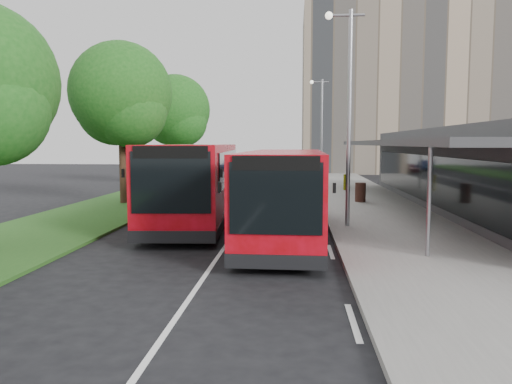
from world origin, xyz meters
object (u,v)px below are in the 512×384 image
tree_far (176,114)px  bus_second (196,183)px  litter_bin (360,192)px  car_far (271,165)px  lamp_post_near (347,104)px  bollard (345,182)px  tree_mid (121,100)px  lamp_post_far (321,125)px  bus_main (285,194)px  car_near (295,168)px

tree_far → bus_second: tree_far is taller
litter_bin → car_far: 34.86m
lamp_post_near → bollard: size_ratio=7.58×
tree_mid → bollard: 15.51m
tree_far → lamp_post_far: (11.13, 0.95, -0.79)m
tree_mid → bus_second: bearing=-47.9°
tree_mid → car_far: size_ratio=2.21×
lamp_post_far → bus_main: (-2.27, -21.83, -3.18)m
litter_bin → bollard: 6.76m
lamp_post_far → litter_bin: bearing=-82.4°
bus_main → car_near: size_ratio=3.19×
lamp_post_near → litter_bin: 9.13m
tree_far → bus_main: bearing=-67.0°
car_near → bus_main: bearing=-78.9°
bus_main → lamp_post_far: bearing=85.1°
bus_second → car_far: bus_second is taller
tree_mid → bus_second: (5.11, -5.66, -3.91)m
bollard → car_near: size_ratio=0.32×
tree_far → car_far: size_ratio=2.18×
litter_bin → bus_second: bearing=-138.9°
bus_second → tree_far: bearing=102.4°
bus_second → litter_bin: 10.14m
lamp_post_far → car_far: (-4.86, 22.27, -4.07)m
lamp_post_near → bollard: bearing=84.6°
litter_bin → car_far: size_ratio=0.26×
bus_second → lamp_post_near: bearing=-16.8°
tree_mid → bollard: (12.53, 7.73, -4.89)m
tree_mid → bus_main: tree_mid is taller
tree_far → bus_second: 18.79m
lamp_post_far → bus_main: 22.17m
lamp_post_far → bollard: (1.40, -5.22, -4.04)m
lamp_post_far → car_far: 23.16m
lamp_post_far → car_near: (-1.94, 17.28, -4.15)m
tree_mid → bollard: tree_mid is taller
lamp_post_near → lamp_post_far: same height
lamp_post_near → bus_second: 6.89m
lamp_post_near → litter_bin: lamp_post_near is taller
tree_mid → car_near: bearing=73.1°
tree_mid → bus_second: 8.57m
tree_mid → lamp_post_far: (11.13, 12.95, -0.85)m
tree_far → bollard: bearing=-18.8°
tree_mid → litter_bin: (12.72, 0.97, -4.90)m
bus_main → litter_bin: bearing=69.7°
tree_mid → car_far: 36.11m
bus_main → car_far: size_ratio=2.73×
bus_main → car_far: 44.18m
bollard → car_far: car_far is taller
lamp_post_near → car_near: (-1.94, 37.28, -4.15)m
bus_second → lamp_post_far: bearing=68.3°
bus_main → bus_second: bearing=140.5°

